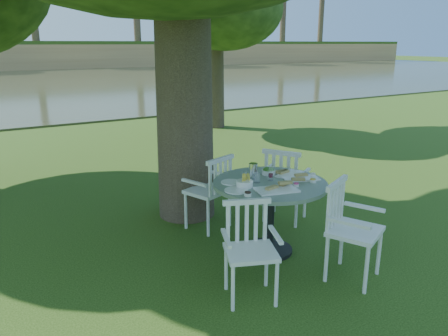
# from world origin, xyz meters

# --- Properties ---
(ground) EXTENTS (140.00, 140.00, 0.00)m
(ground) POSITION_xyz_m (0.00, 0.00, 0.00)
(ground) COLOR #19360B
(ground) RESTS_ON ground
(table) EXTENTS (1.28, 1.28, 0.85)m
(table) POSITION_xyz_m (0.15, -0.54, 0.66)
(table) COLOR black
(table) RESTS_ON ground
(chair_ne) EXTENTS (0.68, 0.69, 1.02)m
(chair_ne) POSITION_xyz_m (0.83, 0.06, 0.60)
(chair_ne) COLOR white
(chair_ne) RESTS_ON ground
(chair_nw) EXTENTS (0.62, 0.60, 0.98)m
(chair_nw) POSITION_xyz_m (-0.08, 0.33, 0.58)
(chair_nw) COLOR white
(chair_nw) RESTS_ON ground
(chair_sw) EXTENTS (0.59, 0.58, 0.92)m
(chair_sw) POSITION_xyz_m (-0.54, -1.15, 0.54)
(chair_sw) COLOR white
(chair_sw) RESTS_ON ground
(chair_se) EXTENTS (0.67, 0.65, 1.01)m
(chair_se) POSITION_xyz_m (0.49, -1.38, 0.59)
(chair_se) COLOR white
(chair_se) RESTS_ON ground
(tableware) EXTENTS (1.22, 0.78, 0.19)m
(tableware) POSITION_xyz_m (0.11, -0.53, 0.88)
(tableware) COLOR white
(tableware) RESTS_ON table
(river) EXTENTS (100.00, 28.00, 0.12)m
(river) POSITION_xyz_m (0.00, 23.00, 0.00)
(river) COLOR #333720
(river) RESTS_ON ground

